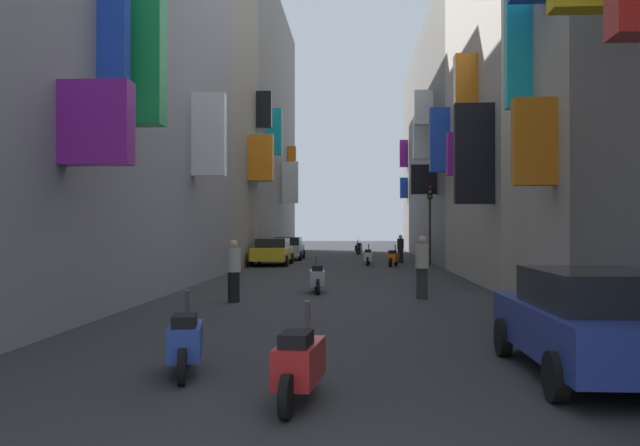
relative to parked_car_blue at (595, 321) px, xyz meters
The scene contains 19 objects.
ground_plane 23.20m from the parked_car_blue, 99.72° to the left, with size 140.00×140.00×0.00m, color #2D2D30.
building_left_mid_a 29.27m from the parked_car_blue, 115.04° to the left, with size 7.31×8.15×17.98m.
building_left_mid_b 43.76m from the parked_car_blue, 106.13° to the left, with size 7.23×23.33×19.11m.
building_right_mid_c 20.42m from the parked_car_blue, 76.74° to the left, with size 7.24×12.62×21.68m.
building_right_far 39.04m from the parked_car_blue, 83.91° to the left, with size 7.37×29.25×15.10m.
parked_car_blue is the anchor object (origin of this frame).
parked_car_silver 33.96m from the parked_car_blue, 102.79° to the left, with size 1.91×4.02×1.42m.
parked_car_yellow 28.06m from the parked_car_blue, 106.07° to the left, with size 2.00×4.44×1.44m.
scooter_black 42.26m from the parked_car_blue, 94.13° to the left, with size 0.59×1.88×1.13m.
scooter_silver 12.53m from the parked_car_blue, 110.83° to the left, with size 0.55×1.97×1.13m.
scooter_white 27.39m from the parked_car_blue, 95.41° to the left, with size 0.51×1.98×1.13m.
scooter_blue 5.60m from the parked_car_blue, behind, with size 0.63×1.80×1.13m.
scooter_orange 26.06m from the parked_car_blue, 92.87° to the left, with size 0.70×1.73×1.13m.
scooter_red 4.19m from the parked_car_blue, 158.84° to the right, with size 0.56×1.94×1.13m.
pedestrian_crossing 10.12m from the parked_car_blue, 97.73° to the left, with size 0.47×0.47×1.79m.
pedestrian_near_left 11.03m from the parked_car_blue, 126.49° to the left, with size 0.46×0.46×1.70m.
pedestrian_near_right 29.67m from the parked_car_blue, 91.33° to the left, with size 0.38×0.38×1.61m.
pedestrian_mid_street 12.97m from the parked_car_blue, 94.78° to the left, with size 0.38×0.38×1.72m.
traffic_light_near_corner 27.13m from the parked_car_blue, 88.50° to the left, with size 0.26×0.34×4.31m.
Camera 1 is at (0.68, -2.18, 2.03)m, focal length 37.90 mm.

